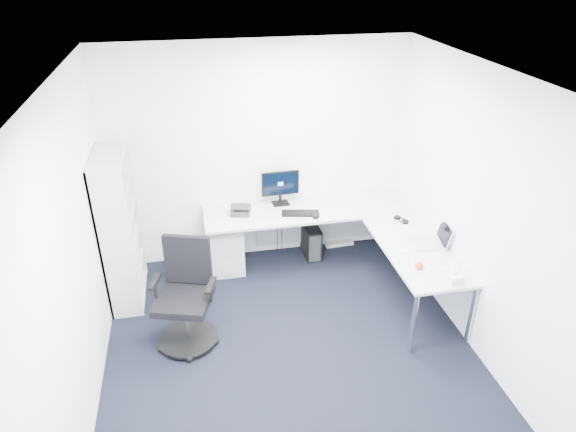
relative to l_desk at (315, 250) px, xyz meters
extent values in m
plane|color=black|center=(-0.55, -1.40, -0.37)|extent=(4.20, 4.20, 0.00)
plane|color=white|center=(-0.55, -1.40, 2.33)|extent=(4.20, 4.20, 0.00)
cube|color=white|center=(-0.55, 0.70, 0.98)|extent=(3.60, 0.02, 2.70)
cube|color=white|center=(-2.35, -1.40, 0.98)|extent=(0.02, 4.20, 2.70)
cube|color=white|center=(1.25, -1.40, 0.98)|extent=(0.02, 4.20, 2.70)
cube|color=#B5B7B7|center=(-1.03, 0.39, -0.06)|extent=(0.41, 0.51, 0.63)
cube|color=black|center=(0.07, 0.49, -0.17)|extent=(0.20, 0.43, 0.41)
cube|color=beige|center=(-1.55, 0.41, -0.19)|extent=(0.21, 0.40, 0.37)
cube|color=silver|center=(0.50, 0.62, -0.35)|extent=(0.39, 0.09, 0.04)
cube|color=black|center=(-0.13, 0.24, 0.38)|extent=(0.47, 0.25, 0.02)
cube|color=black|center=(0.02, 0.13, 0.39)|extent=(0.06, 0.10, 0.03)
cube|color=silver|center=(0.74, -0.63, 0.38)|extent=(0.12, 0.42, 0.01)
sphere|color=#D75613|center=(0.77, -1.13, 0.41)|extent=(0.08, 0.08, 0.08)
cube|color=silver|center=(1.00, -1.35, 0.41)|extent=(0.14, 0.25, 0.08)
camera|label=1|loc=(-1.34, -5.04, 3.22)|focal=32.00mm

